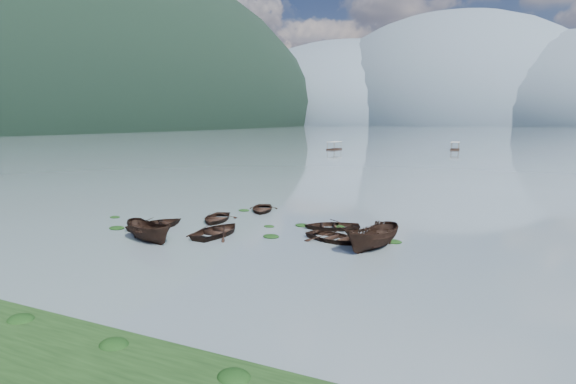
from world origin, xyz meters
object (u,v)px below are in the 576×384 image
at_px(pontoon_left, 334,150).
at_px(pontoon_centre, 455,150).
at_px(rowboat_3, 218,235).
at_px(rowboat_0, 217,221).

bearing_deg(pontoon_left, pontoon_centre, 28.25).
bearing_deg(rowboat_3, rowboat_0, -52.53).
bearing_deg(pontoon_left, rowboat_0, -71.91).
relative_size(rowboat_0, pontoon_left, 0.70).
distance_m(rowboat_3, pontoon_left, 97.42).
bearing_deg(rowboat_0, rowboat_3, -72.02).
relative_size(rowboat_0, pontoon_centre, 0.73).
relative_size(pontoon_left, pontoon_centre, 1.03).
bearing_deg(rowboat_0, pontoon_centre, 67.76).
height_order(rowboat_0, rowboat_3, rowboat_3).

